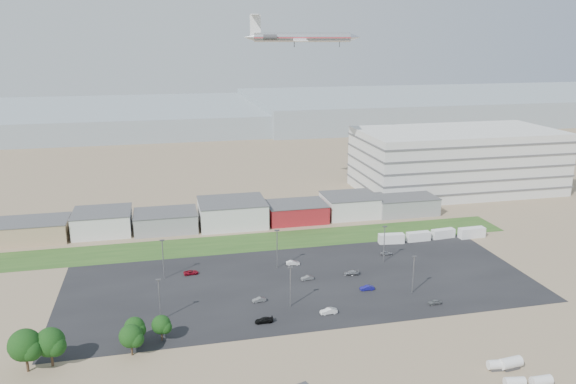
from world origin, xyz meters
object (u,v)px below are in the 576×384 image
object	(u,v)px
parked_car_7	(307,278)
parked_car_12	(351,273)
parked_car_4	(259,300)
parked_car_10	(132,333)
storage_tank_nw	(497,364)
box_trailer_a	(391,239)
parked_car_1	(367,288)
parked_car_8	(386,253)
parked_car_13	(329,311)
parked_car_3	(264,320)
parked_car_11	(293,263)
tree_far_left	(25,348)
airliner	(302,37)
parked_car_9	(191,272)
parked_car_2	(435,302)

from	to	relation	value
parked_car_7	parked_car_12	world-z (taller)	parked_car_12
parked_car_4	parked_car_10	xyz separation A→B (m)	(-29.19, -9.72, 0.10)
storage_tank_nw	parked_car_10	distance (m)	74.10
storage_tank_nw	box_trailer_a	xyz separation A→B (m)	(7.46, 68.35, 0.37)
parked_car_1	parked_car_4	size ratio (longest dim) A/B	1.09
storage_tank_nw	parked_car_8	size ratio (longest dim) A/B	1.07
box_trailer_a	parked_car_13	size ratio (longest dim) A/B	1.96
box_trailer_a	parked_car_7	bearing A→B (deg)	-141.14
storage_tank_nw	parked_car_4	xyz separation A→B (m)	(-39.20, 38.23, -0.54)
parked_car_4	parked_car_1	bearing A→B (deg)	83.96
parked_car_7	parked_car_10	size ratio (longest dim) A/B	0.76
storage_tank_nw	box_trailer_a	distance (m)	68.75
parked_car_4	parked_car_12	xyz separation A→B (m)	(26.68, 10.04, 0.04)
parked_car_3	parked_car_11	bearing A→B (deg)	155.76
tree_far_left	parked_car_4	xyz separation A→B (m)	(47.84, 18.79, -4.35)
airliner	parked_car_1	world-z (taller)	airliner
parked_car_4	box_trailer_a	bearing A→B (deg)	116.20
parked_car_4	parked_car_9	size ratio (longest dim) A/B	0.84
storage_tank_nw	tree_far_left	xyz separation A→B (m)	(-87.04, 19.44, 3.81)
tree_far_left	parked_car_7	bearing A→B (deg)	24.49
airliner	parked_car_7	xyz separation A→B (m)	(-16.72, -72.12, -60.66)
storage_tank_nw	box_trailer_a	size ratio (longest dim) A/B	0.47
parked_car_2	parked_car_8	world-z (taller)	parked_car_8
airliner	parked_car_13	distance (m)	110.80
airliner	parked_car_4	xyz separation A→B (m)	(-31.19, -81.71, -60.67)
tree_far_left	parked_car_1	distance (m)	77.83
storage_tank_nw	tree_far_left	bearing A→B (deg)	167.41
parked_car_4	parked_car_12	bearing A→B (deg)	103.98
tree_far_left	parked_car_4	distance (m)	51.59
parked_car_11	parked_car_13	size ratio (longest dim) A/B	0.95
parked_car_4	parked_car_2	bearing A→B (deg)	68.62
parked_car_3	box_trailer_a	bearing A→B (deg)	130.79
parked_car_2	parked_car_12	world-z (taller)	parked_car_12
parked_car_2	parked_car_8	xyz separation A→B (m)	(1.03, 31.90, 0.02)
airliner	parked_car_12	distance (m)	93.98
parked_car_2	parked_car_10	xyz separation A→B (m)	(-69.58, 0.91, 0.09)
parked_car_3	parked_car_12	world-z (taller)	parked_car_3
parked_car_4	parked_car_12	distance (m)	28.50
parked_car_2	parked_car_7	world-z (taller)	parked_car_2
parked_car_1	parked_car_11	distance (m)	24.47
airliner	parked_car_2	size ratio (longest dim) A/B	12.93
parked_car_11	parked_car_10	bearing A→B (deg)	130.98
parked_car_1	parked_car_2	xyz separation A→B (m)	(12.89, -10.91, -0.04)
parked_car_3	parked_car_10	world-z (taller)	parked_car_10
parked_car_8	parked_car_11	xyz separation A→B (m)	(-28.24, -1.14, 0.05)
parked_car_10	parked_car_13	distance (m)	43.64
parked_car_3	parked_car_12	distance (m)	34.13
parked_car_7	parked_car_11	xyz separation A→B (m)	(-1.29, 10.53, 0.07)
airliner	parked_car_13	size ratio (longest dim) A/B	10.59
parked_car_1	parked_car_3	xyz separation A→B (m)	(-28.23, -10.58, -0.00)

